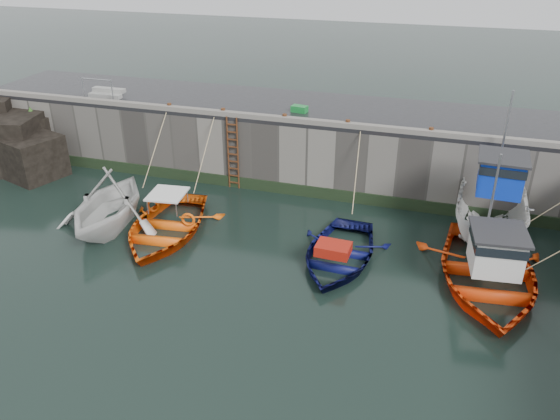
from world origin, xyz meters
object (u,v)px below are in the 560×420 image
(boat_near_white, at_px, (111,226))
(bollard_a, at_px, (169,106))
(boat_far_white, at_px, (492,213))
(boat_far_orange, at_px, (487,272))
(boat_near_navy, at_px, (338,259))
(fish_crate, at_px, (299,109))
(bollard_d, at_px, (348,123))
(bollard_b, at_px, (223,111))
(ladder, at_px, (233,154))
(boat_near_blue, at_px, (166,233))
(bollard_c, at_px, (285,117))
(bollard_e, at_px, (431,131))

(boat_near_white, bearing_deg, bollard_a, 79.78)
(boat_far_white, distance_m, boat_far_orange, 3.04)
(boat_near_navy, relative_size, fish_crate, 7.16)
(boat_far_orange, distance_m, bollard_d, 7.88)
(bollard_a, xyz_separation_m, bollard_b, (2.50, 0.00, 0.00))
(ladder, relative_size, bollard_a, 11.43)
(boat_near_blue, distance_m, boat_near_navy, 6.53)
(bollard_b, distance_m, bollard_c, 2.70)
(bollard_a, bearing_deg, boat_far_orange, -19.72)
(boat_near_blue, height_order, bollard_a, bollard_a)
(bollard_a, bearing_deg, bollard_b, 0.00)
(boat_near_navy, height_order, fish_crate, fish_crate)
(ladder, distance_m, bollard_b, 1.81)
(boat_far_white, height_order, bollard_c, boat_far_white)
(ladder, xyz_separation_m, boat_far_orange, (10.36, -4.45, -1.18))
(bollard_e, bearing_deg, boat_near_blue, -151.48)
(boat_near_blue, relative_size, boat_far_orange, 0.80)
(boat_near_navy, height_order, bollard_b, bollard_b)
(boat_far_orange, height_order, bollard_e, boat_far_orange)
(boat_far_orange, distance_m, bollard_c, 9.89)
(boat_far_orange, bearing_deg, boat_near_white, 174.96)
(ladder, height_order, boat_near_white, ladder)
(boat_far_white, height_order, bollard_e, boat_far_white)
(boat_near_white, relative_size, fish_crate, 7.37)
(boat_near_white, xyz_separation_m, boat_near_navy, (8.79, 0.25, 0.00))
(boat_near_navy, distance_m, bollard_d, 5.84)
(boat_near_white, xyz_separation_m, boat_near_blue, (2.26, 0.14, 0.00))
(boat_near_white, distance_m, bollard_d, 10.02)
(fish_crate, relative_size, bollard_b, 2.38)
(bollard_a, height_order, bollard_d, same)
(boat_far_orange, xyz_separation_m, bollard_d, (-5.56, 4.79, 2.89))
(boat_far_white, xyz_separation_m, bollard_a, (-13.49, 1.82, 2.23))
(boat_far_orange, bearing_deg, bollard_a, 154.28)
(ladder, relative_size, bollard_e, 11.43)
(ladder, bearing_deg, bollard_d, 4.00)
(bollard_a, height_order, bollard_c, same)
(boat_near_navy, bearing_deg, ladder, 143.74)
(bollard_a, bearing_deg, bollard_c, 0.00)
(boat_far_white, height_order, bollard_d, boat_far_white)
(bollard_b, distance_m, bollard_d, 5.30)
(ladder, xyz_separation_m, bollard_d, (4.80, 0.34, 1.71))
(ladder, distance_m, bollard_c, 2.81)
(ladder, bearing_deg, bollard_e, 2.40)
(boat_near_blue, height_order, bollard_e, bollard_e)
(boat_near_blue, relative_size, bollard_c, 18.99)
(boat_near_blue, height_order, bollard_d, bollard_d)
(fish_crate, relative_size, bollard_e, 2.38)
(boat_far_orange, relative_size, bollard_b, 23.83)
(boat_near_blue, bearing_deg, boat_far_white, 8.46)
(boat_near_blue, distance_m, boat_far_white, 11.90)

